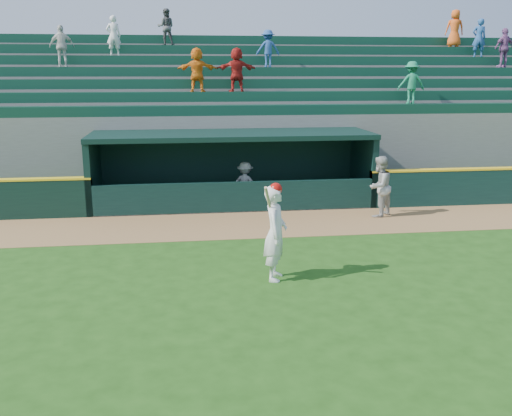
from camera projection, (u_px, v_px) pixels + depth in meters
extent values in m
plane|color=#1F4812|center=(266.00, 284.00, 12.23)|extent=(120.00, 120.00, 0.00)
cube|color=olive|center=(241.00, 225.00, 16.95)|extent=(40.00, 3.00, 0.01)
imported|color=#A6A6A1|center=(379.00, 187.00, 17.76)|extent=(1.17, 1.15, 1.91)
imported|color=#9D9D98|center=(245.00, 184.00, 19.21)|extent=(1.11, 0.90, 1.50)
cube|color=slate|center=(233.00, 203.00, 19.65)|extent=(9.00, 2.60, 0.04)
cube|color=black|center=(94.00, 174.00, 18.79)|extent=(0.20, 2.60, 2.30)
cube|color=black|center=(363.00, 168.00, 19.98)|extent=(0.20, 2.60, 2.30)
cube|color=black|center=(229.00, 165.00, 20.64)|extent=(9.40, 0.20, 2.30)
cube|color=black|center=(232.00, 135.00, 19.10)|extent=(9.40, 2.80, 0.16)
cube|color=black|center=(236.00, 197.00, 18.36)|extent=(9.00, 0.16, 1.00)
cube|color=brown|center=(230.00, 192.00, 20.37)|extent=(8.40, 0.45, 0.10)
cube|color=slate|center=(228.00, 155.00, 21.07)|extent=(34.00, 0.85, 2.91)
cube|color=#0F3828|center=(227.00, 110.00, 20.58)|extent=(34.00, 0.60, 0.36)
cube|color=slate|center=(226.00, 146.00, 21.84)|extent=(34.00, 0.85, 3.36)
cube|color=#0F3828|center=(225.00, 97.00, 21.29)|extent=(34.00, 0.60, 0.36)
cube|color=slate|center=(224.00, 137.00, 22.61)|extent=(34.00, 0.85, 3.81)
cube|color=#0F3828|center=(223.00, 84.00, 22.01)|extent=(34.00, 0.60, 0.36)
cube|color=slate|center=(222.00, 130.00, 23.38)|extent=(34.00, 0.85, 4.26)
cube|color=#0F3828|center=(222.00, 72.00, 22.72)|extent=(34.00, 0.60, 0.36)
cube|color=slate|center=(221.00, 122.00, 24.14)|extent=(34.00, 0.85, 4.71)
cube|color=#0F3828|center=(220.00, 61.00, 23.44)|extent=(34.00, 0.60, 0.36)
cube|color=slate|center=(219.00, 116.00, 24.91)|extent=(34.00, 0.85, 5.16)
cube|color=#0F3828|center=(218.00, 50.00, 24.15)|extent=(34.00, 0.60, 0.36)
cube|color=slate|center=(218.00, 109.00, 25.68)|extent=(34.00, 0.85, 5.61)
cube|color=#0F3828|center=(217.00, 40.00, 24.87)|extent=(34.00, 0.60, 0.36)
cube|color=slate|center=(217.00, 108.00, 26.23)|extent=(34.50, 0.30, 5.61)
imported|color=#E85619|center=(455.00, 28.00, 25.30)|extent=(0.88, 0.68, 1.60)
imported|color=silver|center=(62.00, 46.00, 21.74)|extent=(0.95, 0.48, 1.56)
imported|color=#AF1F1B|center=(237.00, 70.00, 21.14)|extent=(1.51, 0.57, 1.59)
imported|color=#275391|center=(479.00, 38.00, 24.68)|extent=(0.66, 0.51, 1.60)
imported|color=#515151|center=(166.00, 27.00, 23.68)|extent=(0.72, 0.57, 1.47)
imported|color=#1B7D54|center=(411.00, 83.00, 21.27)|extent=(1.05, 0.66, 1.55)
imported|color=#8E538D|center=(504.00, 48.00, 24.05)|extent=(1.01, 0.59, 1.61)
imported|color=orange|center=(197.00, 70.00, 20.95)|extent=(1.51, 0.63, 1.59)
imported|color=white|center=(114.00, 36.00, 22.69)|extent=(0.59, 0.41, 1.55)
imported|color=#284F95|center=(268.00, 49.00, 22.77)|extent=(0.95, 0.56, 1.45)
imported|color=white|center=(275.00, 233.00, 12.30)|extent=(0.67, 0.86, 2.09)
sphere|color=#B6100A|center=(276.00, 189.00, 12.08)|extent=(0.27, 0.27, 0.27)
cylinder|color=tan|center=(269.00, 202.00, 11.90)|extent=(0.28, 0.47, 0.76)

